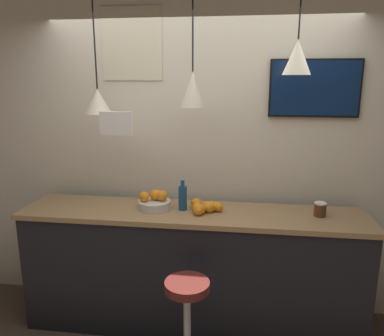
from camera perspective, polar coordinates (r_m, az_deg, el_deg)
back_wall at (r=3.22m, az=0.94°, el=3.20°), size 8.00×0.06×2.90m
service_counter at (r=3.17m, az=0.00°, el=-15.15°), size 2.72×0.56×1.01m
bar_stool at (r=2.75m, az=-0.74°, el=-22.08°), size 0.41×0.41×0.71m
fruit_bowl at (r=3.02m, az=-5.70°, el=-5.08°), size 0.26×0.26×0.15m
orange_pile at (r=2.93m, az=1.93°, el=-6.00°), size 0.26×0.23×0.09m
juice_bottle at (r=2.96m, az=-1.43°, el=-4.50°), size 0.07×0.07×0.24m
spread_jar at (r=3.00m, az=18.94°, el=-5.99°), size 0.09×0.09×0.11m
pendant_lamp_left at (r=3.01m, az=-14.15°, el=9.97°), size 0.20×0.20×1.04m
pendant_lamp_middle at (r=2.82m, az=0.11°, el=11.95°), size 0.17×0.17×0.99m
pendant_lamp_right at (r=2.82m, az=15.75°, el=15.96°), size 0.20×0.20×0.75m
mounted_tv at (r=3.14m, az=18.18°, el=11.46°), size 0.70×0.04×0.45m
hanging_menu_board at (r=2.73m, az=-11.54°, el=6.65°), size 0.24×0.01×0.17m
wall_poster at (r=3.26m, az=-9.15°, el=18.16°), size 0.50×0.01×0.58m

